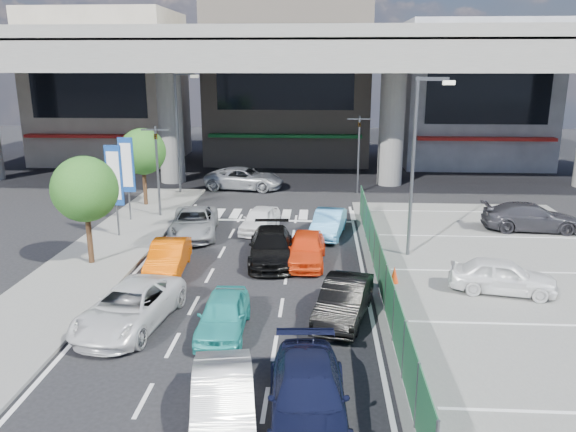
# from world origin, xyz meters

# --- Properties ---
(ground) EXTENTS (120.00, 120.00, 0.00)m
(ground) POSITION_xyz_m (0.00, 0.00, 0.00)
(ground) COLOR black
(ground) RESTS_ON ground
(parking_lot) EXTENTS (12.00, 28.00, 0.06)m
(parking_lot) POSITION_xyz_m (11.00, 2.00, 0.03)
(parking_lot) COLOR slate
(parking_lot) RESTS_ON ground
(sidewalk_left) EXTENTS (4.00, 30.00, 0.12)m
(sidewalk_left) POSITION_xyz_m (-7.00, 4.00, 0.06)
(sidewalk_left) COLOR slate
(sidewalk_left) RESTS_ON ground
(fence_run) EXTENTS (0.16, 22.00, 1.80)m
(fence_run) POSITION_xyz_m (5.30, 1.00, 0.90)
(fence_run) COLOR #1F5A35
(fence_run) RESTS_ON ground
(expressway) EXTENTS (64.00, 14.00, 10.75)m
(expressway) POSITION_xyz_m (0.00, 22.00, 8.76)
(expressway) COLOR slate
(expressway) RESTS_ON ground
(building_west) EXTENTS (12.00, 10.90, 13.00)m
(building_west) POSITION_xyz_m (-16.00, 31.97, 6.49)
(building_west) COLOR gray
(building_west) RESTS_ON ground
(building_center) EXTENTS (14.00, 10.90, 15.00)m
(building_center) POSITION_xyz_m (0.00, 32.97, 7.49)
(building_center) COLOR gray
(building_center) RESTS_ON ground
(building_east) EXTENTS (12.00, 10.90, 12.00)m
(building_east) POSITION_xyz_m (16.00, 31.97, 5.99)
(building_east) COLOR gray
(building_east) RESTS_ON ground
(traffic_light_left) EXTENTS (1.60, 1.24, 5.20)m
(traffic_light_left) POSITION_xyz_m (-6.20, 12.00, 3.94)
(traffic_light_left) COLOR #595B60
(traffic_light_left) RESTS_ON ground
(traffic_light_right) EXTENTS (1.60, 1.24, 5.20)m
(traffic_light_right) POSITION_xyz_m (5.50, 19.00, 3.94)
(traffic_light_right) COLOR #595B60
(traffic_light_right) RESTS_ON ground
(street_lamp_right) EXTENTS (1.65, 0.22, 8.00)m
(street_lamp_right) POSITION_xyz_m (7.17, 6.00, 4.77)
(street_lamp_right) COLOR #595B60
(street_lamp_right) RESTS_ON ground
(street_lamp_left) EXTENTS (1.65, 0.22, 8.00)m
(street_lamp_left) POSITION_xyz_m (-6.33, 18.00, 4.77)
(street_lamp_left) COLOR #595B60
(street_lamp_left) RESTS_ON ground
(signboard_near) EXTENTS (0.80, 0.14, 4.70)m
(signboard_near) POSITION_xyz_m (-7.20, 7.99, 3.06)
(signboard_near) COLOR #595B60
(signboard_near) RESTS_ON ground
(signboard_far) EXTENTS (0.80, 0.14, 4.70)m
(signboard_far) POSITION_xyz_m (-7.60, 10.99, 3.06)
(signboard_far) COLOR #595B60
(signboard_far) RESTS_ON ground
(tree_near) EXTENTS (2.80, 2.80, 4.80)m
(tree_near) POSITION_xyz_m (-7.00, 4.00, 3.39)
(tree_near) COLOR #382314
(tree_near) RESTS_ON ground
(tree_far) EXTENTS (2.80, 2.80, 4.80)m
(tree_far) POSITION_xyz_m (-7.80, 14.50, 3.39)
(tree_far) COLOR #382314
(tree_far) RESTS_ON ground
(hatch_white_back_mid) EXTENTS (2.15, 4.38, 1.38)m
(hatch_white_back_mid) POSITION_xyz_m (0.69, -7.02, 0.69)
(hatch_white_back_mid) COLOR white
(hatch_white_back_mid) RESTS_ON ground
(minivan_navy_back) EXTENTS (2.21, 4.86, 1.38)m
(minivan_navy_back) POSITION_xyz_m (2.71, -6.59, 0.69)
(minivan_navy_back) COLOR black
(minivan_navy_back) RESTS_ON ground
(sedan_white_mid_left) EXTENTS (3.02, 5.26, 1.38)m
(sedan_white_mid_left) POSITION_xyz_m (-3.34, -1.76, 0.69)
(sedan_white_mid_left) COLOR silver
(sedan_white_mid_left) RESTS_ON ground
(taxi_teal_mid) EXTENTS (1.56, 3.77, 1.28)m
(taxi_teal_mid) POSITION_xyz_m (-0.15, -2.05, 0.64)
(taxi_teal_mid) COLOR teal
(taxi_teal_mid) RESTS_ON ground
(hatch_black_mid_right) EXTENTS (2.37, 4.37, 1.37)m
(hatch_black_mid_right) POSITION_xyz_m (3.81, -0.76, 0.68)
(hatch_black_mid_right) COLOR black
(hatch_black_mid_right) RESTS_ON ground
(taxi_orange_left) EXTENTS (1.67, 4.07, 1.31)m
(taxi_orange_left) POSITION_xyz_m (-3.40, 3.34, 0.66)
(taxi_orange_left) COLOR #DB4F00
(taxi_orange_left) RESTS_ON ground
(sedan_black_mid) EXTENTS (2.26, 4.88, 1.38)m
(sedan_black_mid) POSITION_xyz_m (0.82, 4.89, 0.69)
(sedan_black_mid) COLOR black
(sedan_black_mid) RESTS_ON ground
(taxi_orange_right) EXTENTS (1.75, 4.07, 1.37)m
(taxi_orange_right) POSITION_xyz_m (2.37, 4.71, 0.69)
(taxi_orange_right) COLOR #F84111
(taxi_orange_right) RESTS_ON ground
(wagon_silver_front_left) EXTENTS (2.91, 5.19, 1.37)m
(wagon_silver_front_left) POSITION_xyz_m (-3.47, 8.58, 0.68)
(wagon_silver_front_left) COLOR gray
(wagon_silver_front_left) RESTS_ON ground
(sedan_white_front_mid) EXTENTS (2.16, 3.95, 1.28)m
(sedan_white_front_mid) POSITION_xyz_m (-0.18, 9.53, 0.64)
(sedan_white_front_mid) COLOR white
(sedan_white_front_mid) RESTS_ON ground
(kei_truck_front_right) EXTENTS (2.03, 4.17, 1.31)m
(kei_truck_front_right) POSITION_xyz_m (3.40, 8.96, 0.66)
(kei_truck_front_right) COLOR #51A4E0
(kei_truck_front_right) RESTS_ON ground
(crossing_wagon_silver) EXTENTS (5.74, 3.20, 1.52)m
(crossing_wagon_silver) POSITION_xyz_m (-2.35, 19.77, 0.76)
(crossing_wagon_silver) COLOR #A4A7AC
(crossing_wagon_silver) RESTS_ON ground
(parked_sedan_white) EXTENTS (4.17, 2.37, 1.34)m
(parked_sedan_white) POSITION_xyz_m (9.92, 1.77, 0.73)
(parked_sedan_white) COLOR white
(parked_sedan_white) RESTS_ON parking_lot
(parked_sedan_dgrey) EXTENTS (5.04, 2.31, 1.43)m
(parked_sedan_dgrey) POSITION_xyz_m (14.00, 10.35, 0.77)
(parked_sedan_dgrey) COLOR #303035
(parked_sedan_dgrey) RESTS_ON parking_lot
(traffic_cone) EXTENTS (0.42, 0.42, 0.68)m
(traffic_cone) POSITION_xyz_m (5.95, 2.51, 0.40)
(traffic_cone) COLOR #F23C0D
(traffic_cone) RESTS_ON parking_lot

